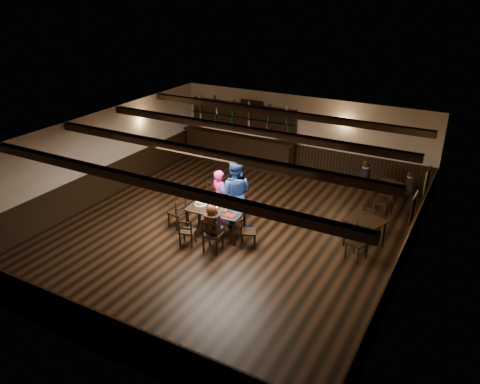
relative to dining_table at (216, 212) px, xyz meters
The scene contains 25 objects.
ground 0.74m from the dining_table, 44.09° to the left, with size 10.00×10.00×0.00m, color black.
room_shell 1.14m from the dining_table, 47.34° to the left, with size 9.02×10.02×2.71m.
dining_table is the anchor object (origin of this frame).
chair_near_left 0.95m from the dining_table, 111.08° to the right, with size 0.45×0.43×0.80m.
chair_near_right 0.88m from the dining_table, 65.58° to the right, with size 0.47×0.45×0.92m.
chair_end_left 1.10m from the dining_table, behind, with size 0.46×0.48×0.87m.
chair_end_right 0.98m from the dining_table, ahead, with size 0.50×0.51×0.85m.
chair_far_pushed 1.69m from the dining_table, 125.79° to the left, with size 0.42×0.40×0.83m.
woman_pink 0.79m from the dining_table, 113.28° to the left, with size 0.56×0.37×1.53m, color #FF2B7F.
man_blue 0.78m from the dining_table, 74.12° to the left, with size 0.95×0.74×1.95m, color navy.
seated_person 0.83m from the dining_table, 64.37° to the right, with size 0.34×0.51×0.84m.
cake 0.53m from the dining_table, behind, with size 0.34×0.34×0.11m.
plate_stack_a 0.19m from the dining_table, 122.45° to the right, with size 0.16×0.16×0.15m, color white.
plate_stack_b 0.29m from the dining_table, 22.79° to the left, with size 0.18×0.18×0.21m, color white.
tea_light 0.14m from the dining_table, 93.36° to the left, with size 0.05×0.05×0.06m.
salt_shaker 0.36m from the dining_table, ahead, with size 0.03×0.03×0.08m, color silver.
pepper_shaker 0.46m from the dining_table, ahead, with size 0.04×0.04×0.10m, color #A5A8AD.
drink_glass 0.32m from the dining_table, 24.10° to the left, with size 0.07×0.07×0.11m, color silver.
menu_red 0.51m from the dining_table, 10.72° to the right, with size 0.27×0.19×0.00m, color maroon.
menu_blue 0.56m from the dining_table, 14.94° to the left, with size 0.28×0.20×0.00m, color #0F224E.
bar_counter 5.34m from the dining_table, 112.01° to the left, with size 4.37×0.70×2.20m.
back_table_a 3.82m from the dining_table, 19.93° to the left, with size 1.08×1.08×0.75m.
back_table_b 5.28m from the dining_table, 47.04° to the left, with size 0.94×0.94×0.75m.
bg_patron_left 4.89m from the dining_table, 54.68° to the left, with size 0.26×0.40×0.80m.
bg_patron_right 5.81m from the dining_table, 45.07° to the left, with size 0.24×0.35×0.68m.
Camera 1 is at (5.57, -9.46, 6.22)m, focal length 35.00 mm.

